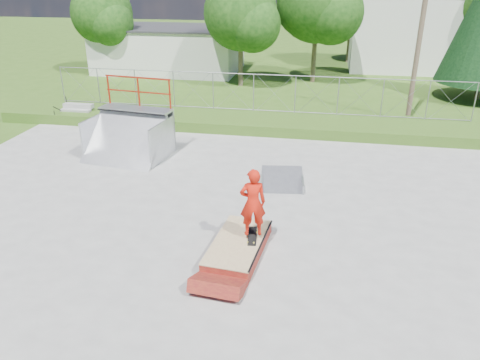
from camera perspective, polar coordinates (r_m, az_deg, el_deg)
The scene contains 17 objects.
ground at distance 13.75m, azimuth -5.21°, elevation -5.38°, with size 120.00×120.00×0.00m, color #355B1A.
concrete_pad at distance 13.74m, azimuth -5.21°, elevation -5.31°, with size 20.00×16.00×0.04m, color gray.
grass_berm at distance 22.23m, azimuth 1.23°, elevation 7.13°, with size 24.00×3.00×0.50m, color #355B1A.
grind_box at distance 12.27m, azimuth -0.23°, elevation -8.19°, with size 1.47×2.66×0.38m.
quarter_pipe at distance 18.56m, azimuth -13.81°, elevation 6.92°, with size 2.95×2.50×2.95m, color #A5A7AD, non-canonical shape.
flat_bank_ramp at distance 16.01m, azimuth 5.15°, elevation -0.05°, with size 1.42×1.51×0.44m, color #A5A7AD, non-canonical shape.
skateboard at distance 12.28m, azimuth 1.52°, elevation -6.89°, with size 0.22×0.80×0.02m, color black.
skater at distance 11.83m, azimuth 1.57°, elevation -3.09°, with size 0.67×0.44×1.83m, color red.
concrete_stairs at distance 24.27m, azimuth -19.50°, elevation 7.58°, with size 1.50×1.60×0.80m, color gray, non-canonical shape.
chain_link_fence at distance 22.89m, azimuth 1.66°, elevation 10.60°, with size 20.00×0.06×1.80m, color gray, non-canonical shape.
utility_building_flat at distance 35.76m, azimuth -8.57°, elevation 15.43°, with size 10.00×6.00×3.00m, color white.
gable_house at distance 38.03m, azimuth 19.94°, elevation 18.40°, with size 8.40×6.08×8.94m.
utility_pole at distance 24.01m, azimuth 21.08°, elevation 16.04°, with size 0.24×0.24×8.00m, color brown.
tree_left_near at distance 29.88m, azimuth 0.52°, elevation 19.31°, with size 4.76×4.48×6.65m.
tree_center at distance 31.37m, azimuth 9.93°, elevation 20.32°, with size 5.44×5.12×7.60m.
tree_left_far at distance 34.92m, azimuth -16.20°, elevation 18.62°, with size 4.42×4.16×6.18m.
tree_back_mid at distance 39.52m, azimuth 13.80°, elevation 18.96°, with size 4.08×3.84×5.70m.
Camera 1 is at (3.37, -11.49, 6.75)m, focal length 35.00 mm.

